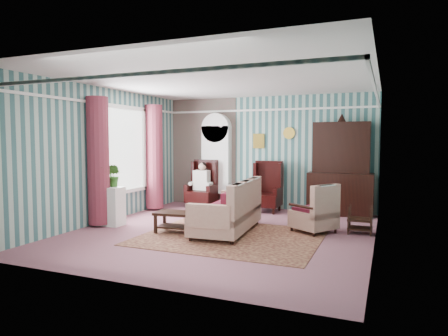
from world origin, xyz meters
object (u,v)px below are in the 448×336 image
at_px(bookcase, 216,164).
at_px(seated_woman, 202,185).
at_px(dresser_hutch, 341,165).
at_px(wingback_left, 202,184).
at_px(floral_armchair, 314,209).
at_px(wingback_right, 266,187).
at_px(plant_stand, 110,206).
at_px(nest_table, 360,219).
at_px(sofa, 227,205).
at_px(coffee_table, 178,222).
at_px(round_side_table, 236,197).

relative_size(bookcase, seated_woman, 1.90).
bearing_deg(dresser_hutch, bookcase, 177.89).
bearing_deg(wingback_left, floral_armchair, -28.70).
distance_m(wingback_left, seated_woman, 0.04).
xyz_separation_m(wingback_right, plant_stand, (-2.55, -2.75, -0.22)).
bearing_deg(bookcase, wingback_right, -14.57).
bearing_deg(wingback_left, nest_table, -20.85).
height_order(sofa, floral_armchair, sofa).
xyz_separation_m(nest_table, floral_armchair, (-0.84, -0.22, 0.18)).
relative_size(wingback_right, sofa, 0.61).
bearing_deg(nest_table, wingback_left, 159.15).
xyz_separation_m(floral_armchair, coffee_table, (-2.38, -1.04, -0.25)).
bearing_deg(plant_stand, sofa, 8.31).
distance_m(wingback_right, sofa, 2.39).
bearing_deg(seated_woman, plant_stand, -106.22).
bearing_deg(wingback_right, bookcase, 165.43).
height_order(round_side_table, nest_table, round_side_table).
xyz_separation_m(wingback_right, floral_armchair, (1.48, -1.77, -0.18)).
distance_m(seated_woman, plant_stand, 2.87).
xyz_separation_m(dresser_hutch, nest_table, (0.57, -1.82, -0.91)).
relative_size(dresser_hutch, nest_table, 4.37).
distance_m(bookcase, dresser_hutch, 3.25).
xyz_separation_m(dresser_hutch, sofa, (-1.82, -2.66, -0.65)).
bearing_deg(seated_woman, wingback_left, 0.00).
relative_size(floral_armchair, coffee_table, 1.02).
relative_size(bookcase, coffee_table, 2.55).
xyz_separation_m(bookcase, coffee_table, (0.60, -3.20, -0.92)).
bearing_deg(floral_armchair, bookcase, 87.69).
xyz_separation_m(dresser_hutch, round_side_table, (-2.60, -0.12, -0.88)).
bearing_deg(coffee_table, dresser_hutch, 49.31).
bearing_deg(floral_armchair, coffee_table, 147.25).
height_order(wingback_left, nest_table, wingback_left).
bearing_deg(sofa, round_side_table, 12.88).
bearing_deg(coffee_table, floral_armchair, 23.65).
bearing_deg(plant_stand, round_side_table, 59.62).
distance_m(seated_woman, floral_armchair, 3.69).
bearing_deg(coffee_table, round_side_table, 89.04).
bearing_deg(coffee_table, wingback_right, 72.26).
xyz_separation_m(wingback_right, sofa, (-0.07, -2.39, -0.09)).
bearing_deg(seated_woman, nest_table, -20.85).
distance_m(bookcase, nest_table, 4.37).
bearing_deg(sofa, dresser_hutch, -38.60).
height_order(floral_armchair, coffee_table, floral_armchair).
relative_size(bookcase, sofa, 1.10).
height_order(bookcase, nest_table, bookcase).
distance_m(bookcase, coffee_table, 3.38).
height_order(round_side_table, floral_armchair, floral_armchair).
height_order(wingback_right, round_side_table, wingback_right).
height_order(wingback_right, plant_stand, wingback_right).
bearing_deg(wingback_right, seated_woman, 180.00).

